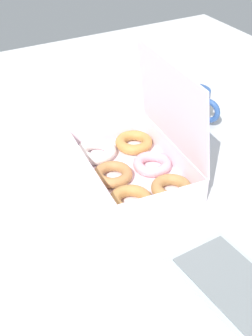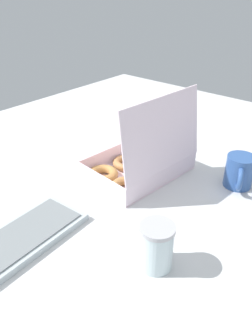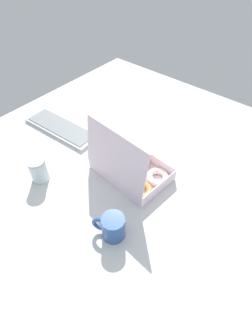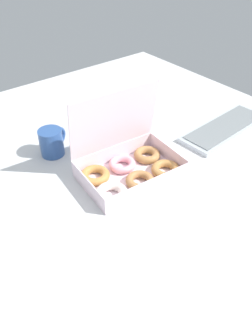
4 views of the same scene
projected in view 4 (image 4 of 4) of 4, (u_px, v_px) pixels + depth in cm
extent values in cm
cube|color=silver|center=(116.00, 181.00, 112.28)|extent=(180.00, 180.00, 2.00)
cube|color=white|center=(131.00, 176.00, 112.61)|extent=(34.96, 25.26, 0.40)
cube|color=white|center=(88.00, 186.00, 103.66)|extent=(2.46, 22.24, 5.93)
cube|color=white|center=(168.00, 153.00, 117.62)|extent=(2.46, 22.24, 5.93)
cube|color=white|center=(150.00, 187.00, 103.47)|extent=(32.14, 3.38, 5.93)
cube|color=white|center=(114.00, 153.00, 117.81)|extent=(32.14, 3.38, 5.93)
cube|color=white|center=(115.00, 120.00, 108.30)|extent=(33.20, 6.24, 22.17)
torus|color=silver|center=(112.00, 193.00, 103.37)|extent=(13.17, 13.17, 2.95)
torus|color=#B17B47|center=(140.00, 181.00, 108.21)|extent=(9.98, 9.98, 2.58)
torus|color=#BA8446|center=(166.00, 170.00, 112.79)|extent=(12.56, 12.56, 2.79)
torus|color=#BB8241|center=(95.00, 175.00, 110.40)|extent=(10.71, 10.71, 2.75)
torus|color=#F9A4B0|center=(122.00, 164.00, 115.13)|extent=(12.89, 12.89, 2.55)
torus|color=#B07E48|center=(147.00, 155.00, 119.55)|extent=(11.69, 11.69, 2.80)
cube|color=#B5C0C4|center=(225.00, 128.00, 135.69)|extent=(43.62, 16.90, 1.80)
cube|color=gray|center=(225.00, 126.00, 135.00)|extent=(40.06, 14.40, 0.40)
cylinder|color=#2F5394|center=(51.00, 142.00, 119.91)|extent=(8.67, 8.67, 10.24)
torus|color=#2F5394|center=(59.00, 136.00, 123.15)|extent=(7.28, 4.46, 7.29)
cylinder|color=black|center=(50.00, 135.00, 117.87)|extent=(7.63, 7.63, 0.61)
cylinder|color=silver|center=(142.00, 107.00, 141.09)|extent=(7.51, 7.51, 10.38)
cylinder|color=#B2B2B7|center=(142.00, 95.00, 137.54)|extent=(7.89, 7.89, 1.00)
cube|color=white|center=(137.00, 244.00, 89.95)|extent=(15.16, 13.97, 0.15)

